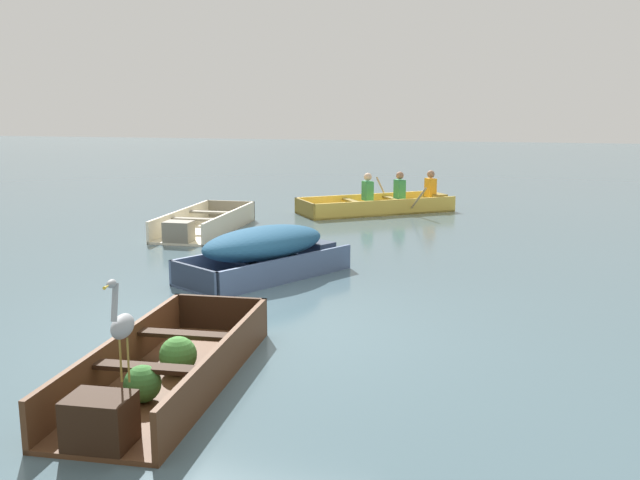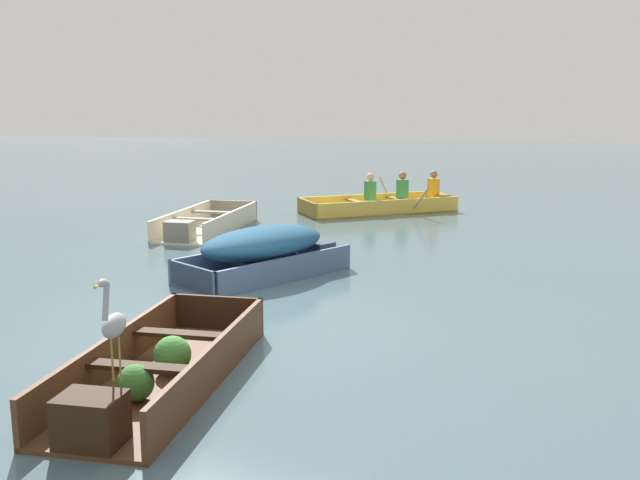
% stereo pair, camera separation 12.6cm
% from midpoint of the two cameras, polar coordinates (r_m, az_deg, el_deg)
% --- Properties ---
extents(ground_plane, '(80.00, 80.00, 0.00)m').
position_cam_midpoint_polar(ground_plane, '(8.07, -5.33, -7.13)').
color(ground_plane, '#47606B').
extents(dinghy_dark_varnish_foreground, '(1.18, 2.99, 0.42)m').
position_cam_midpoint_polar(dinghy_dark_varnish_foreground, '(6.55, -12.98, -10.26)').
color(dinghy_dark_varnish_foreground, '#4C2D19').
rests_on(dinghy_dark_varnish_foreground, ground).
extents(skiff_cream_near_moored, '(1.14, 3.00, 0.41)m').
position_cam_midpoint_polar(skiff_cream_near_moored, '(14.09, -9.61, 1.18)').
color(skiff_cream_near_moored, beige).
rests_on(skiff_cream_near_moored, ground).
extents(skiff_slate_blue_mid_moored, '(2.23, 2.74, 0.74)m').
position_cam_midpoint_polar(skiff_slate_blue_mid_moored, '(10.36, -4.72, -0.66)').
color(skiff_slate_blue_mid_moored, '#475B7F').
rests_on(skiff_slate_blue_mid_moored, ground).
extents(rowboat_yellow_with_crew, '(3.58, 3.01, 0.92)m').
position_cam_midpoint_polar(rowboat_yellow_with_crew, '(16.60, 4.99, 2.96)').
color(rowboat_yellow_with_crew, '#E5BC47').
rests_on(rowboat_yellow_with_crew, ground).
extents(heron_on_dinghy, '(0.18, 0.46, 0.84)m').
position_cam_midpoint_polar(heron_on_dinghy, '(5.55, -16.22, -6.44)').
color(heron_on_dinghy, olive).
rests_on(heron_on_dinghy, dinghy_dark_varnish_foreground).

